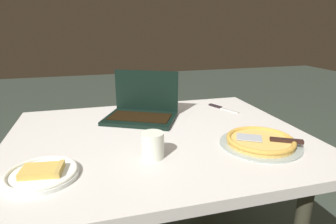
% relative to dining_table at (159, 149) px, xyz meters
% --- Properties ---
extents(dining_table, '(1.29, 1.02, 0.75)m').
position_rel_dining_table_xyz_m(dining_table, '(0.00, 0.00, 0.00)').
color(dining_table, beige).
rests_on(dining_table, ground_plane).
extents(laptop, '(0.42, 0.37, 0.23)m').
position_rel_dining_table_xyz_m(laptop, '(-0.03, 0.25, 0.11)').
color(laptop, black).
rests_on(laptop, dining_table).
extents(pizza_plate, '(0.23, 0.23, 0.04)m').
position_rel_dining_table_xyz_m(pizza_plate, '(-0.44, -0.25, 0.08)').
color(pizza_plate, white).
rests_on(pizza_plate, dining_table).
extents(pizza_tray, '(0.32, 0.32, 0.04)m').
position_rel_dining_table_xyz_m(pizza_tray, '(0.37, -0.21, 0.08)').
color(pizza_tray, '#95A39C').
rests_on(pizza_tray, dining_table).
extents(table_knife, '(0.10, 0.20, 0.01)m').
position_rel_dining_table_xyz_m(table_knife, '(0.44, 0.30, 0.07)').
color(table_knife, beige).
rests_on(table_knife, dining_table).
extents(drink_cup, '(0.08, 0.08, 0.10)m').
position_rel_dining_table_xyz_m(drink_cup, '(-0.07, -0.20, 0.12)').
color(drink_cup, silver).
rests_on(drink_cup, dining_table).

